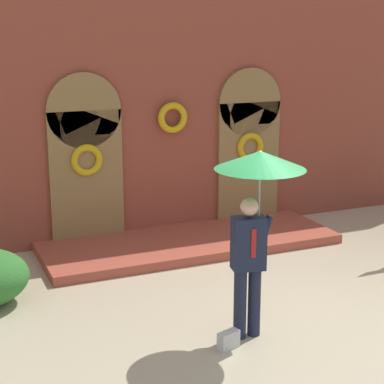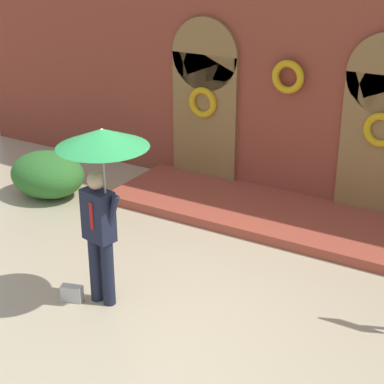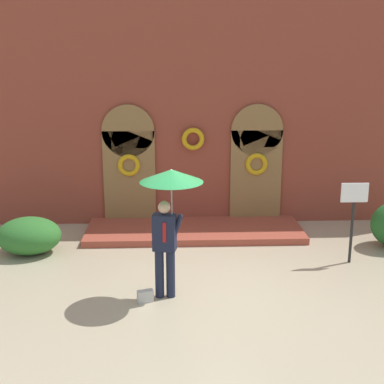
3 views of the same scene
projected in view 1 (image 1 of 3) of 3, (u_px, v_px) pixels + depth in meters
The scene contains 4 objects.
ground_plane at pixel (279, 316), 8.65m from camera, with size 80.00×80.00×0.00m, color tan.
building_facade at pixel (166, 90), 11.68m from camera, with size 14.00×2.30×5.60m.
person_with_umbrella at pixel (257, 188), 7.64m from camera, with size 1.10×1.10×2.36m.
handbag at pixel (229, 340), 7.74m from camera, with size 0.28×0.12×0.22m, color #B7B7B2.
Camera 1 is at (-4.22, -6.85, 3.76)m, focal length 60.00 mm.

